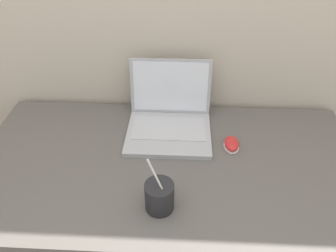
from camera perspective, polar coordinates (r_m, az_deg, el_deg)
The scene contains 4 objects.
desk at distance 1.46m, azimuth 0.08°, elevation -17.05°, with size 1.39×0.72×0.76m.
laptop at distance 1.29m, azimuth 0.23°, elevation 1.49°, with size 0.33×0.31×0.25m.
drink_cup at distance 1.00m, azimuth -1.50°, elevation -12.08°, with size 0.09×0.09×0.21m.
computer_mouse at distance 1.25m, azimuth 11.02°, elevation -3.08°, with size 0.06×0.09×0.03m.
Camera 1 is at (0.04, -0.49, 1.58)m, focal length 35.00 mm.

